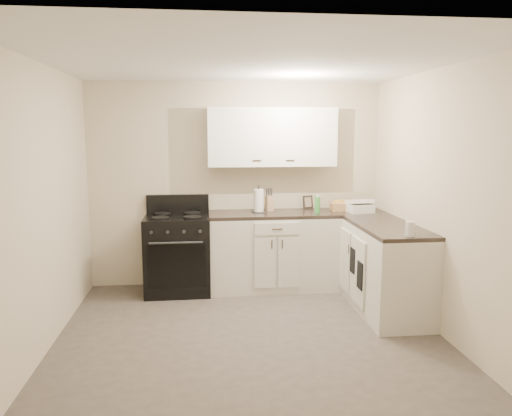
{
  "coord_description": "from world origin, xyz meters",
  "views": [
    {
      "loc": [
        -0.44,
        -4.38,
        1.92
      ],
      "look_at": [
        0.14,
        0.85,
        1.1
      ],
      "focal_mm": 35.0,
      "sensor_mm": 36.0,
      "label": 1
    }
  ],
  "objects": [
    {
      "name": "upper_cabinets",
      "position": [
        0.43,
        1.65,
        1.84
      ],
      "size": [
        1.55,
        0.3,
        0.7
      ],
      "primitive_type": "cube",
      "color": "white",
      "rests_on": "wall_back"
    },
    {
      "name": "glass_jar",
      "position": [
        1.5,
        0.0,
        1.01
      ],
      "size": [
        0.11,
        0.11,
        0.14
      ],
      "primitive_type": "cylinder",
      "rotation": [
        0.0,
        0.0,
        -0.39
      ],
      "color": "silver",
      "rests_on": "countertop_right"
    },
    {
      "name": "picture_frame",
      "position": [
        0.91,
        1.76,
        1.02
      ],
      "size": [
        0.14,
        0.08,
        0.17
      ],
      "primitive_type": "cube",
      "rotation": [
        -0.14,
        0.0,
        0.33
      ],
      "color": "black",
      "rests_on": "countertop_back"
    },
    {
      "name": "wicker_basket",
      "position": [
        1.31,
        1.57,
        0.99
      ],
      "size": [
        0.3,
        0.21,
        0.1
      ],
      "primitive_type": "cube",
      "rotation": [
        0.0,
        0.0,
        -0.03
      ],
      "color": "tan",
      "rests_on": "countertop_right"
    },
    {
      "name": "wall_front",
      "position": [
        0.0,
        -1.8,
        1.25
      ],
      "size": [
        3.6,
        0.0,
        3.6
      ],
      "primitive_type": "plane",
      "rotation": [
        -1.57,
        0.0,
        0.0
      ],
      "color": "beige",
      "rests_on": "ground"
    },
    {
      "name": "countertop_right",
      "position": [
        1.5,
        0.85,
        0.92
      ],
      "size": [
        0.6,
        1.9,
        0.04
      ],
      "primitive_type": "cube",
      "color": "black",
      "rests_on": "base_cabinets_right"
    },
    {
      "name": "paper_towel",
      "position": [
        0.25,
        1.54,
        1.08
      ],
      "size": [
        0.13,
        0.13,
        0.28
      ],
      "primitive_type": "cylinder",
      "rotation": [
        0.0,
        0.0,
        -0.09
      ],
      "color": "white",
      "rests_on": "countertop_back"
    },
    {
      "name": "base_cabinets_back",
      "position": [
        0.43,
        1.5,
        0.45
      ],
      "size": [
        1.55,
        0.6,
        0.9
      ],
      "primitive_type": "cube",
      "color": "beige",
      "rests_on": "floor"
    },
    {
      "name": "soap_bottle",
      "position": [
        0.95,
        1.43,
        1.04
      ],
      "size": [
        0.08,
        0.08,
        0.19
      ],
      "primitive_type": "cylinder",
      "rotation": [
        0.0,
        0.0,
        -0.3
      ],
      "color": "green",
      "rests_on": "countertop_back"
    },
    {
      "name": "knife_block",
      "position": [
        0.39,
        1.63,
        1.03
      ],
      "size": [
        0.11,
        0.1,
        0.19
      ],
      "primitive_type": "cube",
      "rotation": [
        0.0,
        0.0,
        0.38
      ],
      "color": "tan",
      "rests_on": "countertop_back"
    },
    {
      "name": "wall_right",
      "position": [
        1.8,
        0.0,
        1.25
      ],
      "size": [
        0.0,
        3.6,
        3.6
      ],
      "primitive_type": "plane",
      "rotation": [
        1.57,
        0.0,
        -1.57
      ],
      "color": "beige",
      "rests_on": "ground"
    },
    {
      "name": "floor",
      "position": [
        0.0,
        0.0,
        0.0
      ],
      "size": [
        3.6,
        3.6,
        0.0
      ],
      "primitive_type": "plane",
      "color": "#473F38",
      "rests_on": "ground"
    },
    {
      "name": "wall_back",
      "position": [
        0.0,
        1.8,
        1.25
      ],
      "size": [
        3.6,
        0.0,
        3.6
      ],
      "primitive_type": "plane",
      "rotation": [
        1.57,
        0.0,
        0.0
      ],
      "color": "beige",
      "rests_on": "ground"
    },
    {
      "name": "countertop_back",
      "position": [
        0.43,
        1.5,
        0.92
      ],
      "size": [
        1.55,
        0.6,
        0.04
      ],
      "primitive_type": "cube",
      "color": "black",
      "rests_on": "base_cabinets_back"
    },
    {
      "name": "stove",
      "position": [
        -0.73,
        1.48,
        0.46
      ],
      "size": [
        0.76,
        0.65,
        0.92
      ],
      "primitive_type": "cube",
      "color": "black",
      "rests_on": "floor"
    },
    {
      "name": "base_cabinets_right",
      "position": [
        1.5,
        0.85,
        0.45
      ],
      "size": [
        0.6,
        1.9,
        0.9
      ],
      "primitive_type": "cube",
      "color": "beige",
      "rests_on": "floor"
    },
    {
      "name": "countertop_grill",
      "position": [
        1.47,
        1.4,
        0.99
      ],
      "size": [
        0.31,
        0.29,
        0.1
      ],
      "primitive_type": "cube",
      "rotation": [
        0.0,
        0.0,
        0.12
      ],
      "color": "white",
      "rests_on": "countertop_right"
    },
    {
      "name": "oven_mitt_near",
      "position": [
        1.18,
        0.43,
        0.44
      ],
      "size": [
        0.02,
        0.16,
        0.28
      ],
      "primitive_type": "cube",
      "color": "black",
      "rests_on": "base_cabinets_right"
    },
    {
      "name": "wall_left",
      "position": [
        -1.8,
        0.0,
        1.25
      ],
      "size": [
        0.0,
        3.6,
        3.6
      ],
      "primitive_type": "plane",
      "rotation": [
        1.57,
        0.0,
        1.57
      ],
      "color": "beige",
      "rests_on": "ground"
    },
    {
      "name": "ceiling",
      "position": [
        0.0,
        0.0,
        2.5
      ],
      "size": [
        3.6,
        3.6,
        0.0
      ],
      "primitive_type": "plane",
      "color": "white",
      "rests_on": "wall_back"
    },
    {
      "name": "oven_mitt_far",
      "position": [
        1.18,
        0.69,
        0.53
      ],
      "size": [
        0.02,
        0.15,
        0.27
      ],
      "primitive_type": "cube",
      "color": "black",
      "rests_on": "base_cabinets_right"
    }
  ]
}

